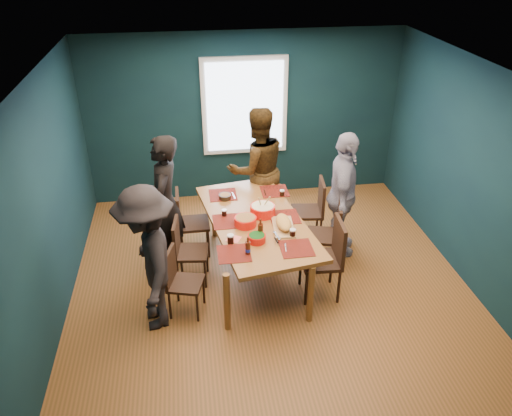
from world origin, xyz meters
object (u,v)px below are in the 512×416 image
at_px(chair_left_far, 187,218).
at_px(chair_left_near, 179,277).
at_px(chair_right_mid, 331,230).
at_px(person_back, 257,169).
at_px(person_near_left, 148,260).
at_px(cutting_board, 283,224).
at_px(person_right, 342,195).
at_px(bowl_salad, 245,221).
at_px(person_far_left, 165,204).
at_px(bowl_herbs, 257,238).
at_px(chair_left_mid, 185,247).
at_px(dining_table, 256,225).
at_px(chair_right_near, 329,253).
at_px(bowl_dumpling, 263,210).
at_px(chair_right_far, 314,206).

xyz_separation_m(chair_left_far, chair_left_near, (-0.13, -1.23, -0.06)).
bearing_deg(chair_right_mid, person_back, 139.31).
relative_size(person_near_left, cutting_board, 2.83).
xyz_separation_m(person_right, bowl_salad, (-1.37, -0.47, 0.00)).
relative_size(chair_right_mid, person_far_left, 0.50).
height_order(person_far_left, bowl_herbs, person_far_left).
height_order(chair_left_near, person_right, person_right).
bearing_deg(person_near_left, person_right, 106.34).
bearing_deg(chair_left_mid, chair_left_near, -90.86).
relative_size(dining_table, chair_right_near, 2.25).
height_order(chair_right_mid, bowl_herbs, chair_right_mid).
bearing_deg(cutting_board, person_near_left, -157.95).
bearing_deg(bowl_salad, bowl_dumpling, 42.06).
bearing_deg(cutting_board, bowl_dumpling, 123.87).
bearing_deg(person_right, person_near_left, 130.09).
bearing_deg(bowl_dumpling, person_far_left, 166.53).
relative_size(chair_left_mid, chair_left_near, 1.05).
bearing_deg(chair_left_near, chair_right_far, 49.94).
bearing_deg(chair_right_near, cutting_board, 152.75).
bearing_deg(bowl_herbs, chair_left_near, -173.20).
distance_m(chair_left_far, person_right, 2.13).
distance_m(chair_right_far, person_right, 0.56).
bearing_deg(chair_right_near, chair_left_far, 147.89).
relative_size(chair_right_mid, bowl_salad, 3.39).
xyz_separation_m(dining_table, person_far_left, (-1.13, 0.40, 0.17)).
bearing_deg(person_right, chair_right_near, 171.46).
xyz_separation_m(chair_left_near, chair_right_mid, (1.99, 0.65, 0.05)).
bearing_deg(person_near_left, bowl_dumpling, 114.19).
distance_m(dining_table, person_back, 1.25).
relative_size(person_right, bowl_dumpling, 5.53).
relative_size(chair_left_mid, person_back, 0.47).
height_order(chair_left_far, person_near_left, person_near_left).
bearing_deg(chair_right_near, chair_left_mid, 165.80).
xyz_separation_m(chair_left_near, person_far_left, (-0.13, 1.00, 0.43)).
relative_size(chair_left_mid, person_far_left, 0.48).
relative_size(person_back, bowl_salad, 6.81).
distance_m(chair_left_near, chair_right_far, 2.33).
bearing_deg(dining_table, person_right, 6.79).
xyz_separation_m(chair_left_near, chair_right_near, (1.80, 0.07, 0.11)).
bearing_deg(chair_right_near, person_near_left, -171.65).
height_order(chair_right_far, person_far_left, person_far_left).
height_order(dining_table, chair_right_mid, chair_right_mid).
distance_m(chair_left_near, chair_right_near, 1.81).
bearing_deg(chair_left_far, chair_left_mid, -94.24).
relative_size(bowl_herbs, cutting_board, 0.34).
distance_m(person_far_left, cutting_board, 1.56).
relative_size(chair_left_far, chair_left_near, 1.12).
height_order(chair_right_near, person_right, person_right).
xyz_separation_m(chair_left_mid, person_back, (1.11, 1.24, 0.42)).
height_order(chair_right_far, cutting_board, cutting_board).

